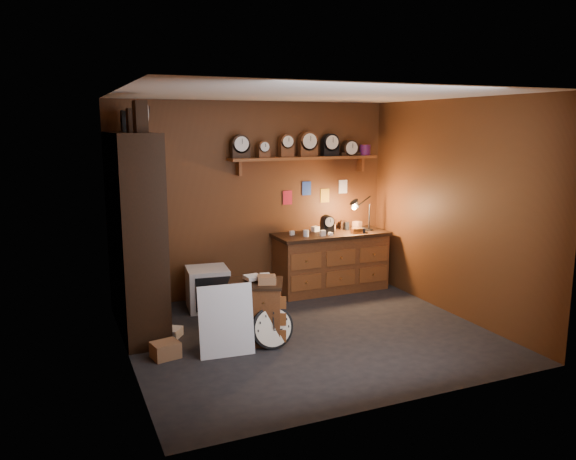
# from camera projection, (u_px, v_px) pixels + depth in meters

# --- Properties ---
(floor) EXTENTS (4.00, 4.00, 0.00)m
(floor) POSITION_uv_depth(u_px,v_px,m) (308.00, 334.00, 6.49)
(floor) COLOR black
(floor) RESTS_ON ground
(room_shell) EXTENTS (4.02, 3.62, 2.71)m
(room_shell) POSITION_uv_depth(u_px,v_px,m) (309.00, 185.00, 6.29)
(room_shell) COLOR #562E14
(room_shell) RESTS_ON ground
(shelving_unit) EXTENTS (0.47, 1.60, 2.58)m
(shelving_unit) POSITION_uv_depth(u_px,v_px,m) (132.00, 224.00, 6.45)
(shelving_unit) COLOR black
(shelving_unit) RESTS_ON ground
(workbench) EXTENTS (1.66, 0.66, 1.36)m
(workbench) POSITION_uv_depth(u_px,v_px,m) (331.00, 258.00, 8.14)
(workbench) COLOR brown
(workbench) RESTS_ON ground
(low_cabinet) EXTENTS (0.75, 0.70, 0.77)m
(low_cabinet) POSITION_uv_depth(u_px,v_px,m) (256.00, 309.00, 6.22)
(low_cabinet) COLOR brown
(low_cabinet) RESTS_ON ground
(big_round_clock) EXTENTS (0.47, 0.16, 0.47)m
(big_round_clock) POSITION_uv_depth(u_px,v_px,m) (272.00, 327.00, 6.05)
(big_round_clock) COLOR black
(big_round_clock) RESTS_ON ground
(white_panel) EXTENTS (0.59, 0.20, 0.76)m
(white_panel) POSITION_uv_depth(u_px,v_px,m) (227.00, 354.00, 5.91)
(white_panel) COLOR silver
(white_panel) RESTS_ON ground
(mini_fridge) EXTENTS (0.58, 0.60, 0.54)m
(mini_fridge) POSITION_uv_depth(u_px,v_px,m) (208.00, 288.00, 7.34)
(mini_fridge) COLOR silver
(mini_fridge) RESTS_ON ground
(floor_box_a) EXTENTS (0.31, 0.28, 0.17)m
(floor_box_a) POSITION_uv_depth(u_px,v_px,m) (165.00, 350.00, 5.81)
(floor_box_a) COLOR #8F623E
(floor_box_a) RESTS_ON ground
(floor_box_b) EXTENTS (0.27, 0.28, 0.11)m
(floor_box_b) POSITION_uv_depth(u_px,v_px,m) (172.00, 333.00, 6.38)
(floor_box_b) COLOR white
(floor_box_b) RESTS_ON ground
(floor_box_c) EXTENTS (0.28, 0.24, 0.20)m
(floor_box_c) POSITION_uv_depth(u_px,v_px,m) (249.00, 320.00, 6.66)
(floor_box_c) COLOR #8F623E
(floor_box_c) RESTS_ON ground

